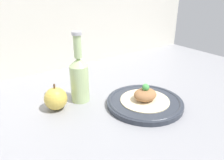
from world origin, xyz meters
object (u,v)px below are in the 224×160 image
at_px(plated_food, 145,96).
at_px(plate, 145,102).
at_px(cider_bottle, 79,77).
at_px(apple, 56,99).

bearing_deg(plated_food, plate, 0.00).
distance_m(plate, cider_bottle, 0.26).
height_order(plated_food, apple, apple).
bearing_deg(cider_bottle, apple, -175.57).
distance_m(plated_food, cider_bottle, 0.26).
height_order(cider_bottle, apple, cider_bottle).
relative_size(plate, apple, 2.88).
relative_size(plate, plated_food, 1.55).
xyz_separation_m(cider_bottle, apple, (-0.10, -0.01, -0.06)).
distance_m(plate, apple, 0.33).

